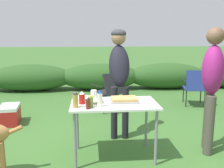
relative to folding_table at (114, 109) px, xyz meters
name	(u,v)px	position (x,y,z in m)	size (l,w,h in m)	color
ground_plane	(114,156)	(0.00, 0.00, -0.66)	(60.00, 60.00, 0.00)	#3D6B2D
shrub_hedge	(100,77)	(0.00, 4.16, -0.28)	(14.40, 0.90, 0.76)	#2D5623
folding_table	(114,109)	(0.00, 0.00, 0.00)	(1.10, 0.64, 0.74)	silver
food_tray	(124,100)	(0.14, 0.05, 0.10)	(0.37, 0.26, 0.06)	#9E9EA3
plate_stack	(82,98)	(-0.41, 0.18, 0.10)	(0.22, 0.22, 0.04)	white
mixing_bowl	(95,100)	(-0.24, 0.02, 0.11)	(0.20, 0.20, 0.07)	#ADBC99
paper_cup_stack	(94,94)	(-0.26, 0.23, 0.14)	(0.08, 0.08, 0.12)	white
spice_jar	(75,100)	(-0.48, -0.17, 0.17)	(0.07, 0.07, 0.19)	#B2893D
mayo_bottle	(100,99)	(-0.19, -0.15, 0.18)	(0.06, 0.06, 0.21)	silver
bbq_sauce_bottle	(88,103)	(-0.33, -0.23, 0.14)	(0.06, 0.06, 0.14)	#562314
ketchup_bottle	(82,98)	(-0.41, -0.01, 0.15)	(0.08, 0.08, 0.16)	red
relish_jar	(91,102)	(-0.30, -0.16, 0.14)	(0.07, 0.07, 0.14)	olive
standing_person_with_beanie	(119,68)	(0.15, 0.72, 0.43)	(0.32, 0.48, 1.68)	black
standing_person_in_red_jacket	(212,79)	(1.31, 0.05, 0.35)	(0.40, 0.46, 1.69)	#4C473D
camp_chair_green_behind_table	(109,90)	(0.08, 1.99, -0.20)	(0.71, 0.75, 0.83)	#232328
camp_chair_near_hedge	(195,86)	(2.05, 2.21, -0.20)	(0.58, 0.67, 0.83)	navy
cooler_box	(10,115)	(-1.76, 1.41, -0.49)	(0.37, 0.51, 0.34)	#B21E1E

